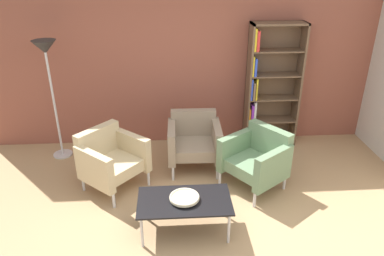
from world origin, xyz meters
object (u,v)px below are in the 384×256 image
Objects in this scene: decorative_bowl at (184,197)px; floor_lamp_torchiere at (47,62)px; bookshelf_tall at (268,88)px; armchair_spare_guest at (194,140)px; armchair_near_window at (257,158)px; coffee_table_low at (184,202)px; armchair_corner_red at (111,159)px.

floor_lamp_torchiere is (-1.77, 1.80, 1.01)m from decorative_bowl.
bookshelf_tall is 2.44× the size of armchair_spare_guest.
armchair_near_window is (0.77, -0.54, 0.00)m from armchair_spare_guest.
armchair_near_window is at bearing -108.67° from bookshelf_tall.
bookshelf_tall reaches higher than decorative_bowl.
bookshelf_tall is at bearing 55.82° from coffee_table_low.
armchair_spare_guest reaches higher than coffee_table_low.
coffee_table_low is 1.28× the size of armchair_spare_guest.
armchair_corner_red is at bearing -45.33° from floor_lamp_torchiere.
decorative_bowl is at bearing -45.39° from floor_lamp_torchiere.
armchair_spare_guest is (-1.19, -0.69, -0.51)m from bookshelf_tall.
armchair_near_window is (-0.42, -1.23, -0.51)m from bookshelf_tall.
armchair_near_window is at bearing -33.81° from armchair_spare_guest.
bookshelf_tall reaches higher than armchair_corner_red.
floor_lamp_torchiere reaches higher than armchair_near_window.
bookshelf_tall reaches higher than floor_lamp_torchiere.
armchair_corner_red is at bearing 134.56° from coffee_table_low.
armchair_spare_guest is at bearing 81.59° from decorative_bowl.
armchair_near_window is at bearing 39.75° from coffee_table_low.
armchair_near_window is 3.09m from floor_lamp_torchiere.
coffee_table_low is 1.36m from armchair_spare_guest.
armchair_corner_red is 0.55× the size of floor_lamp_torchiere.
armchair_spare_guest is (0.20, 1.35, 0.05)m from coffee_table_low.
floor_lamp_torchiere is (-1.77, 1.80, 1.08)m from coffee_table_low.
armchair_spare_guest is at bearing -12.85° from floor_lamp_torchiere.
armchair_spare_guest is 0.94m from armchair_near_window.
decorative_bowl is 0.18× the size of floor_lamp_torchiere.
armchair_spare_guest is (0.20, 1.35, -0.02)m from decorative_bowl.
floor_lamp_torchiere is at bearing -146.18° from armchair_near_window.
floor_lamp_torchiere is at bearing -175.62° from bookshelf_tall.
armchair_spare_guest and armchair_near_window have the same top height.
bookshelf_tall reaches higher than armchair_near_window.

